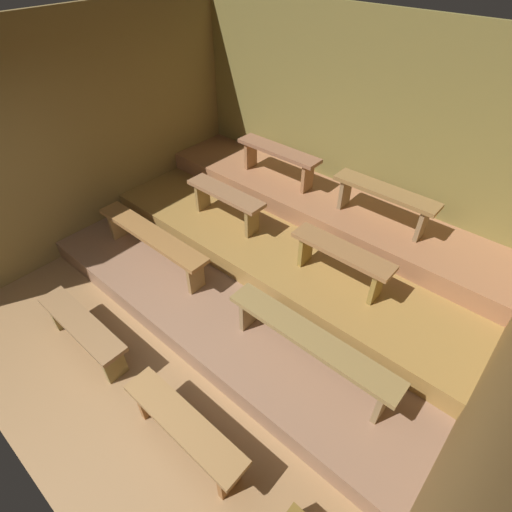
% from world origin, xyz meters
% --- Properties ---
extents(ground, '(5.63, 5.01, 0.08)m').
position_xyz_m(ground, '(0.00, 2.11, -0.04)').
color(ground, olive).
extents(wall_back, '(5.63, 0.06, 2.80)m').
position_xyz_m(wall_back, '(0.00, 4.24, 1.40)').
color(wall_back, olive).
rests_on(wall_back, ground).
extents(wall_left, '(0.06, 5.01, 2.80)m').
position_xyz_m(wall_left, '(-2.45, 2.11, 1.40)').
color(wall_left, olive).
rests_on(wall_left, ground).
extents(platform_lower, '(4.83, 3.05, 0.24)m').
position_xyz_m(platform_lower, '(0.00, 2.69, 0.12)').
color(platform_lower, '#8B654C').
rests_on(platform_lower, ground).
extents(platform_middle, '(4.83, 2.01, 0.24)m').
position_xyz_m(platform_middle, '(0.00, 3.21, 0.36)').
color(platform_middle, olive).
rests_on(platform_middle, platform_lower).
extents(platform_upper, '(4.83, 0.95, 0.24)m').
position_xyz_m(platform_upper, '(0.00, 3.74, 0.59)').
color(platform_upper, '#9F6845').
rests_on(platform_upper, platform_middle).
extents(bench_floor_left, '(1.23, 0.27, 0.44)m').
position_xyz_m(bench_floor_left, '(-0.77, 0.62, 0.34)').
color(bench_floor_left, olive).
rests_on(bench_floor_left, ground).
extents(bench_floor_right, '(1.23, 0.27, 0.44)m').
position_xyz_m(bench_floor_right, '(0.77, 0.62, 0.34)').
color(bench_floor_right, olive).
rests_on(bench_floor_right, ground).
extents(bench_lower_left, '(1.74, 0.27, 0.44)m').
position_xyz_m(bench_lower_left, '(-1.14, 1.81, 0.59)').
color(bench_lower_left, olive).
rests_on(bench_lower_left, platform_lower).
extents(bench_lower_right, '(1.74, 0.27, 0.44)m').
position_xyz_m(bench_lower_right, '(1.14, 1.81, 0.59)').
color(bench_lower_right, olive).
rests_on(bench_lower_right, platform_lower).
extents(bench_middle_left, '(1.11, 0.27, 0.44)m').
position_xyz_m(bench_middle_left, '(-0.84, 2.77, 0.81)').
color(bench_middle_left, '#906543').
rests_on(bench_middle_left, platform_middle).
extents(bench_middle_right, '(1.11, 0.27, 0.44)m').
position_xyz_m(bench_middle_right, '(0.84, 2.77, 0.81)').
color(bench_middle_right, olive).
rests_on(bench_middle_right, platform_middle).
extents(bench_upper_left, '(1.23, 0.27, 0.44)m').
position_xyz_m(bench_upper_left, '(-0.77, 3.72, 1.05)').
color(bench_upper_left, '#8E5E43').
rests_on(bench_upper_left, platform_upper).
extents(bench_upper_right, '(1.23, 0.27, 0.44)m').
position_xyz_m(bench_upper_right, '(0.77, 3.72, 1.05)').
color(bench_upper_right, olive).
rests_on(bench_upper_right, platform_upper).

